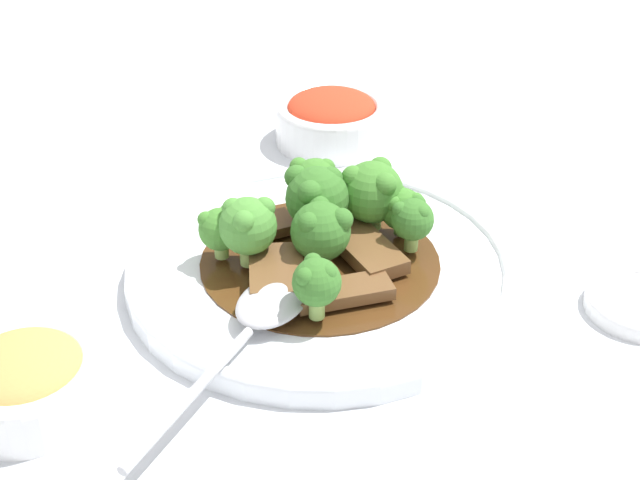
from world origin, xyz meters
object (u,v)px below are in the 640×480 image
at_px(serving_spoon, 262,313).
at_px(beef_strip_2, 264,227).
at_px(broccoli_floret_6, 413,219).
at_px(side_bowl_kimchi, 332,118).
at_px(main_plate, 320,266).
at_px(beef_strip_1, 343,292).
at_px(beef_strip_3, 277,274).
at_px(broccoli_floret_8, 248,225).
at_px(side_bowl_appetizer, 25,380).
at_px(broccoli_floret_1, 323,230).
at_px(broccoli_floret_3, 372,191).
at_px(broccoli_floret_7, 402,208).
at_px(broccoli_floret_4, 317,282).
at_px(broccoli_floret_0, 220,229).
at_px(broccoli_floret_2, 313,197).
at_px(broccoli_floret_5, 312,183).
at_px(beef_strip_0, 365,246).

bearing_deg(serving_spoon, beef_strip_2, -91.14).
xyz_separation_m(broccoli_floret_6, side_bowl_kimchi, (0.04, -0.23, -0.02)).
relative_size(main_plate, beef_strip_2, 5.25).
relative_size(beef_strip_1, beef_strip_3, 1.16).
xyz_separation_m(broccoli_floret_8, side_bowl_appetizer, (0.14, 0.13, -0.03)).
distance_m(broccoli_floret_1, broccoli_floret_8, 0.06).
height_order(broccoli_floret_3, broccoli_floret_7, broccoli_floret_3).
bearing_deg(broccoli_floret_8, side_bowl_kimchi, -108.51).
height_order(main_plate, beef_strip_1, beef_strip_1).
bearing_deg(broccoli_floret_6, beef_strip_1, 45.65).
bearing_deg(serving_spoon, broccoli_floret_4, -177.08).
relative_size(serving_spoon, side_bowl_appetizer, 1.99).
height_order(broccoli_floret_4, broccoli_floret_6, broccoli_floret_4).
xyz_separation_m(broccoli_floret_0, side_bowl_appetizer, (0.12, 0.14, -0.02)).
distance_m(broccoli_floret_7, side_bowl_appetizer, 0.31).
height_order(broccoli_floret_2, side_bowl_kimchi, broccoli_floret_2).
bearing_deg(broccoli_floret_1, broccoli_floret_3, -131.22).
bearing_deg(beef_strip_3, side_bowl_kimchi, -102.80).
xyz_separation_m(beef_strip_2, side_bowl_kimchi, (-0.07, -0.19, 0.00)).
xyz_separation_m(broccoli_floret_0, broccoli_floret_5, (-0.07, -0.05, 0.01)).
xyz_separation_m(beef_strip_0, broccoli_floret_1, (0.03, 0.01, 0.02)).
relative_size(beef_strip_0, broccoli_floret_3, 1.44).
distance_m(beef_strip_3, broccoli_floret_6, 0.11).
bearing_deg(side_bowl_kimchi, broccoli_floret_3, 95.07).
bearing_deg(serving_spoon, broccoli_floret_7, -136.36).
bearing_deg(broccoli_floret_5, beef_strip_3, 70.73).
height_order(beef_strip_0, side_bowl_kimchi, side_bowl_kimchi).
height_order(broccoli_floret_1, broccoli_floret_3, broccoli_floret_3).
relative_size(broccoli_floret_2, serving_spoon, 0.31).
distance_m(main_plate, broccoli_floret_6, 0.08).
xyz_separation_m(broccoli_floret_1, broccoli_floret_7, (-0.06, -0.04, -0.01)).
bearing_deg(serving_spoon, broccoli_floret_3, -127.06).
distance_m(broccoli_floret_1, broccoli_floret_5, 0.06).
xyz_separation_m(beef_strip_1, beef_strip_3, (0.05, -0.02, 0.00)).
bearing_deg(beef_strip_1, broccoli_floret_0, -33.59).
relative_size(main_plate, broccoli_floret_0, 7.28).
xyz_separation_m(beef_strip_1, broccoli_floret_2, (0.02, -0.08, 0.03)).
bearing_deg(main_plate, broccoli_floret_0, -3.89).
bearing_deg(beef_strip_2, broccoli_floret_3, -179.40).
xyz_separation_m(beef_strip_0, broccoli_floret_7, (-0.03, -0.02, 0.02)).
distance_m(broccoli_floret_0, serving_spoon, 0.09).
height_order(broccoli_floret_1, broccoli_floret_8, broccoli_floret_8).
bearing_deg(main_plate, beef_strip_1, 103.76).
distance_m(broccoli_floret_1, side_bowl_appetizer, 0.23).
bearing_deg(serving_spoon, broccoli_floret_8, -82.72).
xyz_separation_m(broccoli_floret_2, broccoli_floret_7, (-0.07, 0.00, -0.01)).
bearing_deg(broccoli_floret_6, broccoli_floret_8, 5.10).
xyz_separation_m(broccoli_floret_0, broccoli_floret_2, (-0.07, -0.03, 0.01)).
xyz_separation_m(beef_strip_1, broccoli_floret_1, (0.01, -0.05, 0.02)).
xyz_separation_m(broccoli_floret_3, broccoli_floret_7, (-0.02, 0.01, -0.01)).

